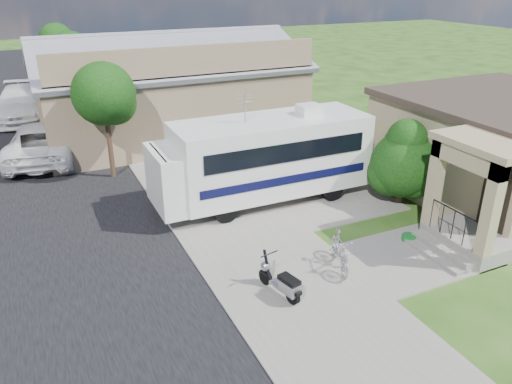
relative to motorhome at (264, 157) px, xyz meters
name	(u,v)px	position (x,y,z in m)	size (l,w,h in m)	color
ground	(309,263)	(-0.67, -4.37, -1.68)	(120.00, 120.00, 0.00)	#1D3C10
street_slab	(13,183)	(-8.17, 5.63, -1.67)	(9.00, 80.00, 0.02)	black
sidewalk_slab	(174,158)	(-1.67, 5.63, -1.65)	(4.00, 80.00, 0.06)	slate
driveway_slab	(282,194)	(0.83, 0.13, -1.66)	(7.00, 6.00, 0.05)	slate
walk_slab	(416,255)	(2.33, -5.37, -1.66)	(4.00, 3.00, 0.05)	slate
house	(502,146)	(8.21, -2.94, 0.09)	(9.47, 7.80, 3.54)	#867555
warehouse	(168,94)	(-0.67, 9.59, 0.30)	(12.50, 8.40, 5.04)	#7D6A4E
street_tree_a	(106,97)	(-4.37, 4.68, 1.56)	(2.44, 2.40, 4.58)	#332316
street_tree_b	(74,56)	(-4.37, 14.68, 1.71)	(2.44, 2.40, 4.73)	#332316
street_tree_c	(58,42)	(-4.37, 23.68, 1.42)	(2.44, 2.40, 4.42)	#332316
motorhome	(264,157)	(0.00, 0.00, 0.00)	(7.66, 2.53, 3.92)	silver
shrub	(404,161)	(4.34, -2.23, -0.10)	(2.53, 2.41, 3.10)	#332316
scooter	(282,282)	(-2.16, -5.48, -1.23)	(0.66, 1.53, 1.01)	black
bicycle	(340,253)	(-0.11, -5.00, -1.16)	(0.49, 1.73, 1.04)	#98979E
pickup_truck	(44,141)	(-6.73, 8.10, -0.86)	(2.74, 5.94, 1.65)	white
van	(20,104)	(-7.46, 15.66, -0.81)	(2.44, 6.01, 1.74)	white
garden_hose	(409,239)	(2.71, -4.62, -1.59)	(0.43, 0.43, 0.19)	#136222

